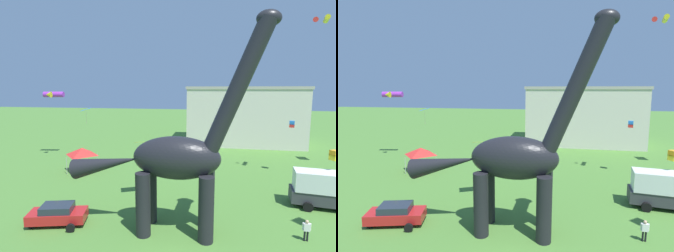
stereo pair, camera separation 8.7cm
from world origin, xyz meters
The scene contains 13 objects.
dinosaur_sculpture centered at (-0.45, 4.71, 5.43)m, with size 14.38×3.05×15.03m.
parked_sedan_left centered at (-9.35, 4.03, 0.81)m, with size 4.51×2.76×1.55m.
parked_box_truck centered at (11.66, 10.67, 1.65)m, with size 5.83×2.82×3.20m.
person_watching_child centered at (8.47, 4.96, 0.91)m, with size 0.56×0.25×1.50m.
festival_canopy_tent centered at (-13.88, 16.34, 2.54)m, with size 3.15×3.15×3.00m.
kite_far_right centered at (11.20, 19.90, 6.09)m, with size 0.66×0.66×0.78m.
kite_trailing centered at (-12.66, 15.46, 7.84)m, with size 1.50×1.74×1.86m.
kite_high_right centered at (-4.13, 9.71, 5.41)m, with size 2.14×1.92×2.16m.
kite_drifting centered at (12.49, 11.39, 4.52)m, with size 0.84×0.84×0.88m.
kite_high_left centered at (12.92, 17.35, 17.25)m, with size 1.75×1.88×0.53m.
kite_mid_left centered at (-21.49, 22.39, 9.41)m, with size 3.05×2.74×0.87m.
kite_apex centered at (-4.08, 13.47, 4.48)m, with size 1.64×1.35×1.84m.
background_building_block centered at (7.41, 38.70, 5.33)m, with size 20.63×12.28×10.65m.
Camera 1 is at (2.23, -12.92, 10.19)m, focal length 28.04 mm.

